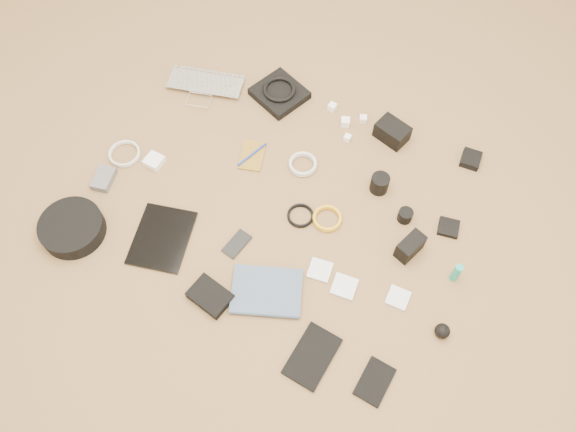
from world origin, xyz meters
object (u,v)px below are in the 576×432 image
at_px(phone, 237,244).
at_px(paperback, 264,316).
at_px(laptop, 203,91).
at_px(dslr_camera, 392,132).
at_px(headphone_case, 72,228).
at_px(tablet, 162,238).

xyz_separation_m(phone, paperback, (0.20, -0.21, 0.01)).
bearing_deg(laptop, phone, -64.52).
bearing_deg(phone, laptop, 140.31).
distance_m(dslr_camera, headphone_case, 1.25).
relative_size(laptop, dslr_camera, 2.51).
relative_size(laptop, tablet, 1.26).
bearing_deg(headphone_case, laptop, 81.17).
height_order(laptop, headphone_case, headphone_case).
bearing_deg(dslr_camera, tablet, -109.74).
bearing_deg(tablet, paperback, -26.35).
bearing_deg(headphone_case, paperback, -1.40).
height_order(tablet, headphone_case, headphone_case).
xyz_separation_m(tablet, headphone_case, (-0.30, -0.10, 0.03)).
bearing_deg(paperback, dslr_camera, -28.71).
height_order(headphone_case, paperback, headphone_case).
height_order(laptop, paperback, laptop).
relative_size(tablet, phone, 2.30).
height_order(laptop, dslr_camera, dslr_camera).
bearing_deg(tablet, dslr_camera, 39.71).
bearing_deg(tablet, phone, 6.99).
height_order(tablet, phone, tablet).
xyz_separation_m(laptop, headphone_case, (-0.12, -0.76, 0.02)).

